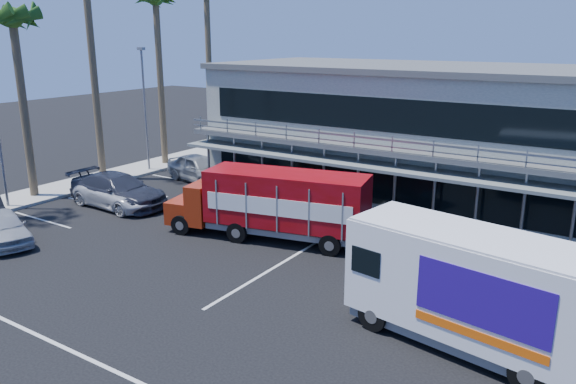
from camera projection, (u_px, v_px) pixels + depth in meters
The scene contains 12 objects.
ground at pixel (198, 276), 21.37m from camera, with size 120.00×120.00×0.00m, color black.
building at pixel (419, 133), 30.86m from camera, with size 22.40×12.00×7.30m.
curb_strip at pixel (79, 184), 34.07m from camera, with size 3.00×32.00×0.16m, color #A5A399.
palm_c at pixel (13, 27), 29.12m from camera, with size 2.80×2.80×10.75m.
palm_e at pixel (156, 7), 36.72m from camera, with size 2.80×2.80×12.25m.
light_pole_far at pixel (145, 104), 36.49m from camera, with size 0.50×0.25×8.09m.
red_truck at pixel (273, 203), 24.77m from camera, with size 9.48×4.03×3.11m.
white_van at pixel (471, 288), 16.07m from camera, with size 7.46×3.59×3.50m.
parked_car_a at pixel (3, 227), 24.55m from camera, with size 1.69×4.20×1.43m, color #AAACB1.
parked_car_c at pixel (119, 194), 29.72m from camera, with size 2.40×5.20×1.45m, color silver.
parked_car_d at pixel (118, 190), 29.90m from camera, with size 2.40×5.91×1.72m, color #2A2C38.
parked_car_e at pixel (200, 168), 34.84m from camera, with size 2.01×5.00×1.70m, color gray.
Camera 1 is at (13.63, -14.65, 8.86)m, focal length 35.00 mm.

